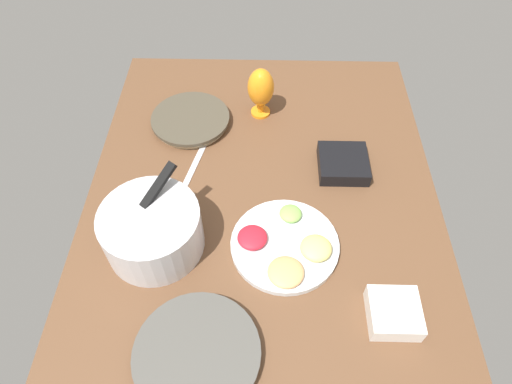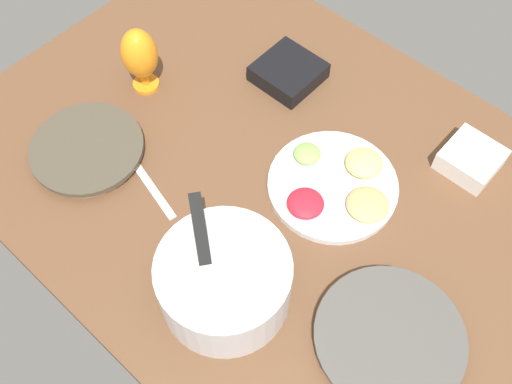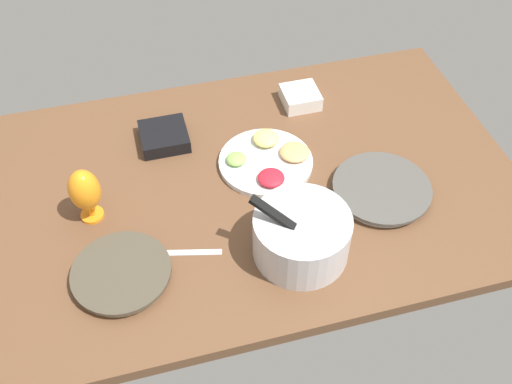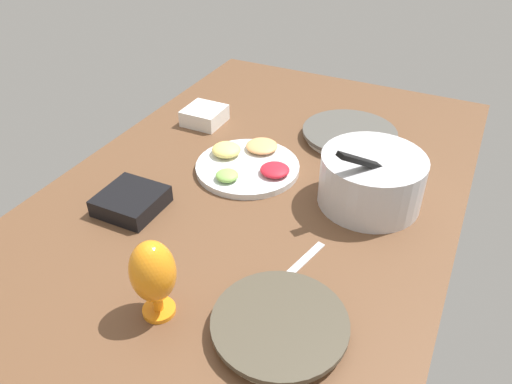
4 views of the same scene
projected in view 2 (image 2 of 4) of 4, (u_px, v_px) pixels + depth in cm
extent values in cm
cube|color=brown|center=(297.00, 197.00, 135.56)|extent=(160.00, 104.00, 4.00)
cylinder|color=silver|center=(389.00, 339.00, 115.07)|extent=(27.02, 27.02, 1.86)
cylinder|color=#4E4C47|center=(390.00, 337.00, 113.81)|extent=(29.37, 29.37, 1.11)
cylinder|color=beige|center=(88.00, 152.00, 138.64)|extent=(24.23, 24.23, 1.96)
cylinder|color=#494233|center=(87.00, 148.00, 137.31)|extent=(26.34, 26.34, 1.18)
cylinder|color=silver|center=(224.00, 282.00, 115.10)|extent=(26.12, 26.12, 13.59)
cylinder|color=white|center=(223.00, 273.00, 111.65)|extent=(23.50, 23.50, 2.45)
cube|color=black|center=(205.00, 250.00, 110.15)|extent=(16.59, 13.41, 10.87)
cylinder|color=silver|center=(333.00, 185.00, 133.82)|extent=(29.38, 29.38, 1.80)
ellipsoid|color=#8CC659|center=(307.00, 154.00, 135.88)|extent=(6.23, 6.23, 2.39)
ellipsoid|color=red|center=(306.00, 203.00, 128.88)|extent=(8.12, 8.12, 2.39)
ellipsoid|color=#F2A566|center=(368.00, 205.00, 128.75)|extent=(9.37, 9.37, 2.31)
ellipsoid|color=#F9E072|center=(364.00, 163.00, 134.05)|extent=(8.42, 8.42, 3.14)
cylinder|color=orange|center=(146.00, 84.00, 150.41)|extent=(6.63, 6.63, 1.00)
cylinder|color=orange|center=(145.00, 78.00, 148.61)|extent=(2.00, 2.00, 3.26)
ellipsoid|color=orange|center=(139.00, 54.00, 141.44)|extent=(8.83, 8.83, 13.64)
cube|color=white|center=(471.00, 159.00, 135.53)|extent=(12.17, 12.17, 5.19)
cube|color=#F9E072|center=(473.00, 155.00, 134.12)|extent=(9.98, 9.98, 1.66)
cube|color=black|center=(288.00, 72.00, 150.14)|extent=(14.98, 14.98, 4.54)
cube|color=tan|center=(289.00, 68.00, 148.90)|extent=(12.28, 12.28, 1.45)
cube|color=silver|center=(153.00, 189.00, 133.96)|extent=(17.92, 5.95, 0.60)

